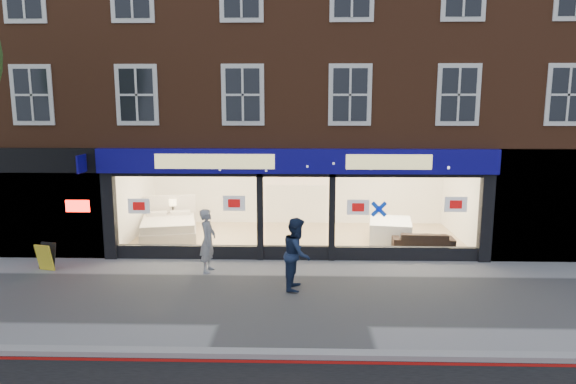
{
  "coord_description": "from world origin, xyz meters",
  "views": [
    {
      "loc": [
        0.17,
        -11.6,
        4.56
      ],
      "look_at": [
        -0.22,
        2.5,
        2.12
      ],
      "focal_mm": 32.0,
      "sensor_mm": 36.0,
      "label": 1
    }
  ],
  "objects_px": {
    "pedestrian_grey": "(208,240)",
    "mattress_stack": "(390,230)",
    "display_bed": "(169,227)",
    "a_board": "(46,257)",
    "sofa": "(423,241)",
    "pedestrian_blue": "(297,253)"
  },
  "relations": [
    {
      "from": "mattress_stack",
      "to": "pedestrian_grey",
      "type": "relative_size",
      "value": 1.06
    },
    {
      "from": "pedestrian_grey",
      "to": "mattress_stack",
      "type": "bearing_deg",
      "value": -52.88
    },
    {
      "from": "display_bed",
      "to": "a_board",
      "type": "height_order",
      "value": "display_bed"
    },
    {
      "from": "mattress_stack",
      "to": "pedestrian_grey",
      "type": "xyz_separation_m",
      "value": [
        -5.5,
        -3.07,
        0.44
      ]
    },
    {
      "from": "display_bed",
      "to": "sofa",
      "type": "relative_size",
      "value": 1.37
    },
    {
      "from": "sofa",
      "to": "pedestrian_blue",
      "type": "distance_m",
      "value": 5.09
    },
    {
      "from": "a_board",
      "to": "pedestrian_grey",
      "type": "height_order",
      "value": "pedestrian_grey"
    },
    {
      "from": "display_bed",
      "to": "mattress_stack",
      "type": "bearing_deg",
      "value": -14.29
    },
    {
      "from": "mattress_stack",
      "to": "sofa",
      "type": "bearing_deg",
      "value": -52.57
    },
    {
      "from": "mattress_stack",
      "to": "pedestrian_blue",
      "type": "height_order",
      "value": "pedestrian_blue"
    },
    {
      "from": "a_board",
      "to": "mattress_stack",
      "type": "bearing_deg",
      "value": 32.39
    },
    {
      "from": "pedestrian_grey",
      "to": "a_board",
      "type": "bearing_deg",
      "value": 98.39
    },
    {
      "from": "a_board",
      "to": "sofa",
      "type": "bearing_deg",
      "value": 25.74
    },
    {
      "from": "mattress_stack",
      "to": "sofa",
      "type": "relative_size",
      "value": 0.99
    },
    {
      "from": "display_bed",
      "to": "pedestrian_blue",
      "type": "bearing_deg",
      "value": -58.75
    },
    {
      "from": "sofa",
      "to": "pedestrian_blue",
      "type": "xyz_separation_m",
      "value": [
        -3.87,
        -3.26,
        0.53
      ]
    },
    {
      "from": "sofa",
      "to": "pedestrian_grey",
      "type": "height_order",
      "value": "pedestrian_grey"
    },
    {
      "from": "display_bed",
      "to": "mattress_stack",
      "type": "distance_m",
      "value": 7.43
    },
    {
      "from": "mattress_stack",
      "to": "sofa",
      "type": "distance_m",
      "value": 1.36
    },
    {
      "from": "pedestrian_grey",
      "to": "sofa",
      "type": "bearing_deg",
      "value": -64.58
    },
    {
      "from": "a_board",
      "to": "pedestrian_blue",
      "type": "bearing_deg",
      "value": 5.07
    },
    {
      "from": "mattress_stack",
      "to": "display_bed",
      "type": "bearing_deg",
      "value": 178.55
    }
  ]
}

